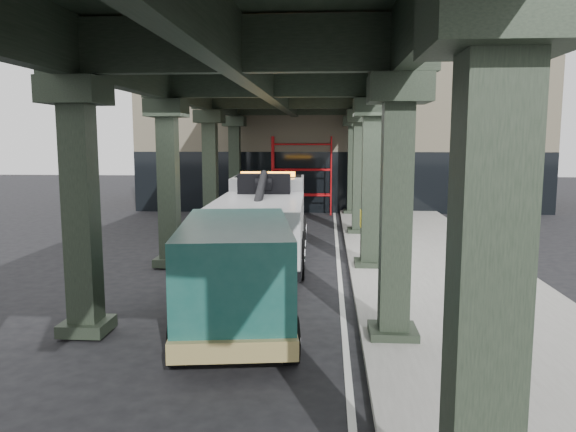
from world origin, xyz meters
The scene contains 8 objects.
ground centered at (0.00, 0.00, 0.00)m, with size 90.00×90.00×0.00m, color black.
sidewalk centered at (4.50, 2.00, 0.07)m, with size 5.00×40.00×0.15m, color gray.
lane_stripe centered at (1.70, 2.00, 0.01)m, with size 0.12×38.00×0.01m, color silver.
viaduct centered at (-0.40, 2.00, 5.46)m, with size 7.40×32.00×6.40m.
building centered at (2.00, 20.00, 4.00)m, with size 22.00×10.00×8.00m, color #C6B793.
scaffolding centered at (0.00, 14.64, 2.11)m, with size 3.08×0.88×4.00m.
tow_truck centered at (-0.68, 3.04, 1.41)m, with size 2.85×8.87×2.88m.
towed_van centered at (-0.48, -3.48, 1.21)m, with size 2.88×5.80×2.26m.
Camera 1 is at (1.34, -14.40, 3.85)m, focal length 35.00 mm.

